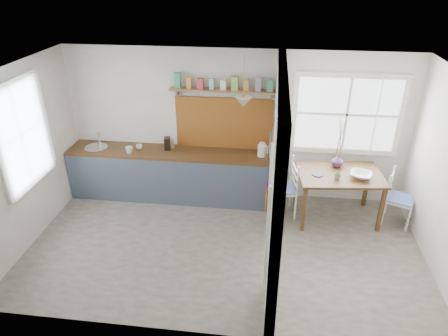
# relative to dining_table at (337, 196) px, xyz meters

# --- Properties ---
(floor) EXTENTS (5.80, 3.20, 0.01)m
(floor) POSITION_rel_dining_table_xyz_m (-1.72, -0.98, -0.41)
(floor) COLOR gray
(floor) RESTS_ON ground
(ceiling) EXTENTS (5.80, 3.20, 0.01)m
(ceiling) POSITION_rel_dining_table_xyz_m (-1.72, -0.98, 2.19)
(ceiling) COLOR silver
(ceiling) RESTS_ON walls
(walls) EXTENTS (5.81, 3.21, 2.60)m
(walls) POSITION_rel_dining_table_xyz_m (-1.72, -0.98, 0.89)
(walls) COLOR silver
(walls) RESTS_ON floor
(partition) EXTENTS (0.12, 3.20, 2.60)m
(partition) POSITION_rel_dining_table_xyz_m (-1.02, -0.93, 1.04)
(partition) COLOR silver
(partition) RESTS_ON floor
(kitchen_window) EXTENTS (0.10, 1.16, 1.50)m
(kitchen_window) POSITION_rel_dining_table_xyz_m (-4.59, -0.98, 1.24)
(kitchen_window) COLOR white
(kitchen_window) RESTS_ON walls
(nook_window) EXTENTS (1.76, 0.10, 1.30)m
(nook_window) POSITION_rel_dining_table_xyz_m (0.08, 0.58, 1.19)
(nook_window) COLOR white
(nook_window) RESTS_ON walls
(counter) EXTENTS (3.50, 0.60, 0.90)m
(counter) POSITION_rel_dining_table_xyz_m (-2.85, 0.34, 0.05)
(counter) COLOR #52361B
(counter) RESTS_ON floor
(sink) EXTENTS (0.40, 0.40, 0.02)m
(sink) POSITION_rel_dining_table_xyz_m (-4.15, 0.32, 0.48)
(sink) COLOR silver
(sink) RESTS_ON counter
(backsplash) EXTENTS (1.65, 0.03, 0.90)m
(backsplash) POSITION_rel_dining_table_xyz_m (-1.93, 0.59, 0.94)
(backsplash) COLOR brown
(backsplash) RESTS_ON walls
(shelf) EXTENTS (1.75, 0.20, 0.21)m
(shelf) POSITION_rel_dining_table_xyz_m (-1.93, 0.51, 1.60)
(shelf) COLOR #956A45
(shelf) RESTS_ON walls
(pendant_lamp) EXTENTS (0.26, 0.26, 0.16)m
(pendant_lamp) POSITION_rel_dining_table_xyz_m (-1.57, 0.17, 1.47)
(pendant_lamp) COLOR beige
(pendant_lamp) RESTS_ON ceiling
(utensil_rail) EXTENTS (0.02, 0.50, 0.02)m
(utensil_rail) POSITION_rel_dining_table_xyz_m (-1.11, -0.08, 1.04)
(utensil_rail) COLOR silver
(utensil_rail) RESTS_ON partition
(dining_table) EXTENTS (1.40, 1.01, 0.82)m
(dining_table) POSITION_rel_dining_table_xyz_m (0.00, 0.00, 0.00)
(dining_table) COLOR #52361B
(dining_table) RESTS_ON floor
(chair_left) EXTENTS (0.52, 0.52, 0.98)m
(chair_left) POSITION_rel_dining_table_xyz_m (-0.90, 0.01, 0.08)
(chair_left) COLOR silver
(chair_left) RESTS_ON floor
(chair_right) EXTENTS (0.54, 0.54, 0.90)m
(chair_right) POSITION_rel_dining_table_xyz_m (0.98, -0.02, 0.04)
(chair_right) COLOR silver
(chair_right) RESTS_ON floor
(kettle) EXTENTS (0.23, 0.19, 0.24)m
(kettle) POSITION_rel_dining_table_xyz_m (-1.25, 0.33, 0.61)
(kettle) COLOR white
(kettle) RESTS_ON counter
(mug_a) EXTENTS (0.13, 0.13, 0.11)m
(mug_a) POSITION_rel_dining_table_xyz_m (-3.49, 0.16, 0.55)
(mug_a) COLOR white
(mug_a) RESTS_ON counter
(mug_b) EXTENTS (0.14, 0.14, 0.08)m
(mug_b) POSITION_rel_dining_table_xyz_m (-3.38, 0.33, 0.53)
(mug_b) COLOR white
(mug_b) RESTS_ON counter
(knife_block) EXTENTS (0.12, 0.15, 0.22)m
(knife_block) POSITION_rel_dining_table_xyz_m (-2.89, 0.39, 0.60)
(knife_block) COLOR black
(knife_block) RESTS_ON counter
(jar) EXTENTS (0.11, 0.11, 0.16)m
(jar) POSITION_rel_dining_table_xyz_m (-2.83, 0.47, 0.57)
(jar) COLOR gray
(jar) RESTS_ON counter
(towel_magenta) EXTENTS (0.02, 0.03, 0.61)m
(towel_magenta) POSITION_rel_dining_table_xyz_m (-1.14, 0.01, -0.14)
(towel_magenta) COLOR #B31B70
(towel_magenta) RESTS_ON counter
(towel_orange) EXTENTS (0.02, 0.03, 0.45)m
(towel_orange) POSITION_rel_dining_table_xyz_m (-1.14, -0.03, -0.16)
(towel_orange) COLOR orange
(towel_orange) RESTS_ON counter
(bowl) EXTENTS (0.41, 0.41, 0.08)m
(bowl) POSITION_rel_dining_table_xyz_m (0.30, -0.08, 0.45)
(bowl) COLOR white
(bowl) RESTS_ON dining_table
(table_cup) EXTENTS (0.13, 0.13, 0.10)m
(table_cup) POSITION_rel_dining_table_xyz_m (-0.07, -0.18, 0.46)
(table_cup) COLOR gray
(table_cup) RESTS_ON dining_table
(plate) EXTENTS (0.21, 0.21, 0.02)m
(plate) POSITION_rel_dining_table_xyz_m (-0.36, -0.08, 0.42)
(plate) COLOR #292626
(plate) RESTS_ON dining_table
(vase) EXTENTS (0.26, 0.26, 0.21)m
(vase) POSITION_rel_dining_table_xyz_m (-0.03, 0.25, 0.51)
(vase) COLOR #482A4D
(vase) RESTS_ON dining_table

